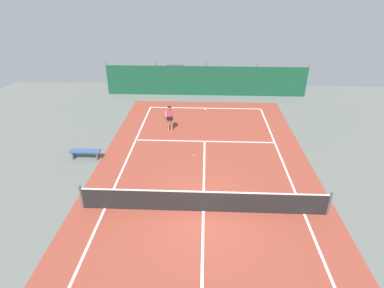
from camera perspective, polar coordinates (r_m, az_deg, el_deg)
ground_plane at (r=13.39m, az=2.05°, el=-11.97°), size 36.00×36.00×0.00m
court_surface at (r=13.39m, az=2.05°, el=-11.96°), size 11.02×26.60×0.01m
tennis_net at (r=13.07m, az=2.09°, el=-10.23°), size 10.12×0.10×1.10m
back_fence at (r=26.97m, az=2.48°, el=10.43°), size 16.30×0.98×2.70m
tennis_player at (r=19.77m, az=-4.03°, el=4.89°), size 0.67×0.78×1.64m
tennis_ball_near_player at (r=17.22m, az=0.28°, el=-2.05°), size 0.07×0.07×0.07m
parked_car at (r=29.04m, az=-3.14°, el=12.00°), size 2.05×4.22×1.68m
courtside_bench at (r=17.74m, az=-18.60°, el=-1.42°), size 1.60×0.40×0.49m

